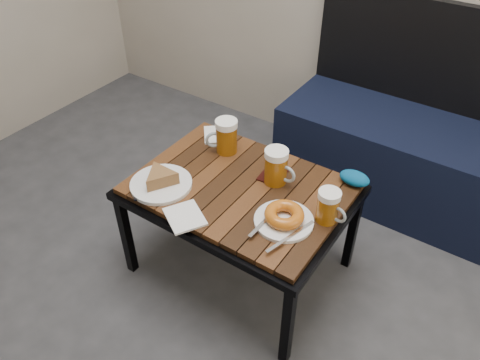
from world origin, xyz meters
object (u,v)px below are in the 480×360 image
Objects in this scene: beer_mug_centre at (277,167)px; knit_pouch at (354,178)px; cafe_table at (240,194)px; beer_mug_left at (226,136)px; plate_bagel at (284,217)px; bench at (424,158)px; passport_navy at (150,190)px; beer_mug_right at (329,206)px; passport_burgundy at (273,174)px; plate_pie at (161,180)px.

beer_mug_centre is 0.31m from knit_pouch.
cafe_table is 0.27m from beer_mug_left.
bench is at bearing 75.42° from plate_bagel.
knit_pouch reaches higher than cafe_table.
knit_pouch is (0.54, 0.10, -0.05)m from beer_mug_left.
passport_navy is 0.79m from knit_pouch.
beer_mug_right reaches higher than plate_bagel.
passport_burgundy is (-0.42, -0.75, 0.20)m from bench.
plate_bagel is at bearing -131.28° from beer_mug_right.
beer_mug_left is at bearing 150.20° from plate_bagel.
beer_mug_right is 0.16m from plate_bagel.
beer_mug_left reaches higher than passport_navy.
beer_mug_centre reaches higher than knit_pouch.
beer_mug_right is 0.54× the size of plate_pie.
beer_mug_right is at bearing 16.82° from plate_pie.
bench is 0.88m from passport_burgundy.
plate_pie is (-0.36, -0.27, -0.05)m from beer_mug_centre.
plate_bagel is 2.20× the size of passport_burgundy.
beer_mug_right is 0.98× the size of passport_navy.
bench is 0.92m from beer_mug_centre.
beer_mug_left reaches higher than cafe_table.
knit_pouch is at bearing 19.54° from passport_burgundy.
bench is 1.35m from passport_navy.
plate_pie is 0.75m from knit_pouch.
cafe_table is (-0.49, -0.88, 0.16)m from bench.
bench is at bearing 96.46° from passport_navy.
plate_bagel is at bearing -108.97° from knit_pouch.
plate_bagel is (-0.12, -0.10, -0.04)m from beer_mug_right.
bench is 1.02m from cafe_table.
beer_mug_left reaches higher than knit_pouch.
passport_navy is (-0.09, -0.38, -0.07)m from beer_mug_left.
passport_navy is at bearing -135.65° from beer_mug_centre.
passport_burgundy is (0.07, 0.13, 0.05)m from cafe_table.
beer_mug_centre is at bearing -148.01° from knit_pouch.
bench is at bearing 77.92° from knit_pouch.
plate_pie reaches higher than plate_bagel.
knit_pouch is at bearing 149.37° from beer_mug_left.
knit_pouch is at bearing 35.14° from plate_pie.
bench is at bearing 67.17° from beer_mug_centre.
beer_mug_centre is at bearing 44.09° from cafe_table.
beer_mug_centre is 0.45m from plate_pie.
passport_burgundy is (0.33, 0.30, -0.02)m from plate_pie.
beer_mug_centre is 1.23× the size of knit_pouch.
passport_burgundy is (-0.29, 0.12, -0.06)m from beer_mug_right.
cafe_table is at bearing -132.19° from beer_mug_centre.
passport_burgundy is at bearing 128.68° from plate_bagel.
passport_burgundy is at bearing 42.82° from plate_pie.
beer_mug_left is 0.56m from beer_mug_right.
plate_pie is 0.87× the size of plate_bagel.
beer_mug_right reaches higher than passport_navy.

